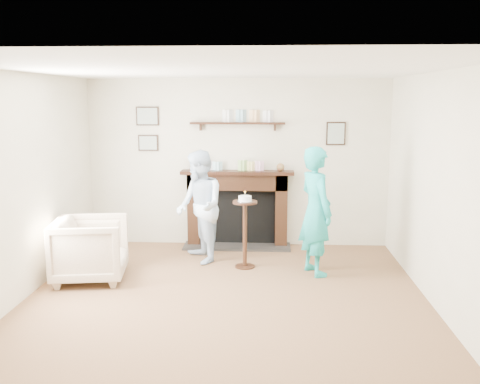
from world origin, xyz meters
name	(u,v)px	position (x,y,z in m)	size (l,w,h in m)	color
ground	(225,305)	(0.00, 0.00, 0.00)	(5.00, 5.00, 0.00)	brown
room_shell	(229,150)	(0.00, 0.69, 1.62)	(4.54, 5.02, 2.52)	beige
armchair	(92,279)	(-1.71, 0.75, 0.00)	(0.83, 0.86, 0.78)	tan
man	(200,261)	(-0.47, 1.56, 0.00)	(0.74, 0.58, 1.53)	#B0BFDC
woman	(314,273)	(1.06, 1.14, 0.00)	(0.59, 0.39, 1.63)	teal
pedestal_table	(245,221)	(0.16, 1.34, 0.63)	(0.32, 0.32, 1.03)	black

